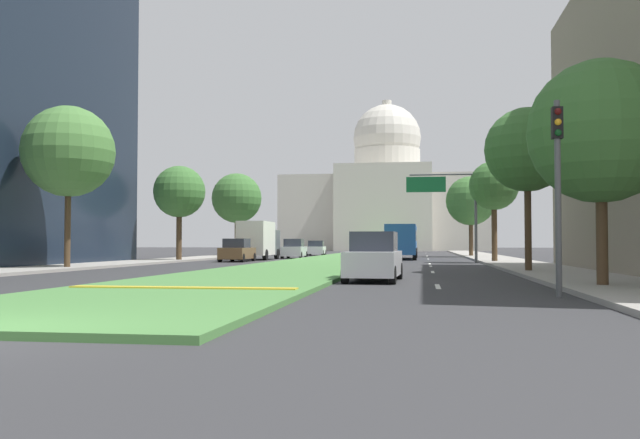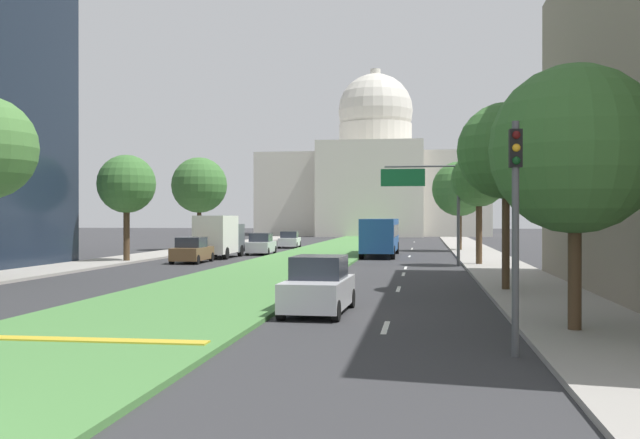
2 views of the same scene
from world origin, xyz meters
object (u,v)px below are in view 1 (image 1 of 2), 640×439
(capitol_building, at_px, (387,201))
(street_tree_left_distant, at_px, (237,198))
(sedan_distant, at_px, (294,249))
(street_tree_left_mid, at_px, (69,152))
(sedan_midblock, at_px, (237,251))
(street_tree_right_distant, at_px, (471,201))
(box_truck_delivery, at_px, (259,240))
(sedan_far_horizon, at_px, (316,249))
(street_tree_right_far, at_px, (494,186))
(street_tree_right_mid, at_px, (527,150))
(sedan_lead_stopped, at_px, (374,258))
(traffic_light_near_right, at_px, (558,171))
(street_tree_left_far, at_px, (179,192))
(street_tree_right_near, at_px, (600,132))
(city_bus, at_px, (402,239))
(overhead_guide_sign, at_px, (450,198))

(capitol_building, xyz_separation_m, street_tree_left_distant, (-12.27, -62.10, -3.38))
(capitol_building, distance_m, sedan_distant, 69.47)
(street_tree_left_mid, height_order, sedan_midblock, street_tree_left_mid)
(street_tree_right_distant, bearing_deg, street_tree_left_distant, -176.39)
(street_tree_left_mid, relative_size, box_truck_delivery, 1.37)
(street_tree_left_mid, relative_size, sedan_far_horizon, 2.06)
(street_tree_right_far, relative_size, box_truck_delivery, 1.13)
(street_tree_right_mid, relative_size, sedan_lead_stopped, 1.79)
(street_tree_right_far, bearing_deg, street_tree_left_distant, 142.51)
(street_tree_right_far, bearing_deg, capitol_building, 98.32)
(traffic_light_near_right, distance_m, street_tree_right_far, 30.26)
(sedan_midblock, bearing_deg, sedan_far_horizon, 84.92)
(street_tree_left_mid, height_order, sedan_lead_stopped, street_tree_left_mid)
(street_tree_right_mid, distance_m, box_truck_delivery, 29.73)
(street_tree_right_far, bearing_deg, sedan_distant, 144.75)
(street_tree_left_mid, xyz_separation_m, street_tree_left_distant, (-0.36, 33.86, -0.25))
(street_tree_left_far, xyz_separation_m, sedan_lead_stopped, (16.57, -23.82, -4.45))
(street_tree_right_near, xyz_separation_m, sedan_distant, (-17.09, 38.69, -4.02))
(capitol_building, relative_size, sedan_far_horizon, 9.01)
(capitol_building, relative_size, sedan_distant, 8.77)
(traffic_light_near_right, height_order, sedan_midblock, traffic_light_near_right)
(street_tree_left_distant, height_order, city_bus, street_tree_left_distant)
(capitol_building, bearing_deg, street_tree_right_distant, -79.20)
(sedan_lead_stopped, height_order, city_bus, city_bus)
(street_tree_right_far, height_order, sedan_far_horizon, street_tree_right_far)
(street_tree_right_distant, distance_m, sedan_midblock, 27.35)
(street_tree_right_mid, bearing_deg, sedan_far_horizon, 111.92)
(street_tree_left_mid, relative_size, sedan_lead_stopped, 2.02)
(sedan_lead_stopped, relative_size, sedan_midblock, 1.00)
(street_tree_right_distant, xyz_separation_m, box_truck_delivery, (-18.53, -13.35, -3.96))
(street_tree_right_far, bearing_deg, traffic_light_near_right, -92.82)
(street_tree_right_mid, relative_size, sedan_distant, 1.78)
(traffic_light_near_right, xyz_separation_m, sedan_lead_stopped, (-5.33, 6.55, -2.46))
(overhead_guide_sign, xyz_separation_m, street_tree_right_far, (3.05, 0.25, 0.82))
(street_tree_left_far, bearing_deg, city_bus, 32.40)
(sedan_midblock, bearing_deg, sedan_distant, 78.76)
(sedan_far_horizon, bearing_deg, street_tree_right_distant, -16.92)
(street_tree_right_distant, distance_m, city_bus, 11.98)
(sedan_distant, xyz_separation_m, box_truck_delivery, (-2.07, -5.18, 0.85))
(street_tree_right_far, height_order, sedan_lead_stopped, street_tree_right_far)
(street_tree_right_distant, bearing_deg, box_truck_delivery, -144.24)
(street_tree_left_far, bearing_deg, overhead_guide_sign, -1.32)
(city_bus, bearing_deg, box_truck_delivery, -160.95)
(capitol_building, distance_m, box_truck_delivery, 74.67)
(street_tree_right_near, bearing_deg, street_tree_right_distant, 90.77)
(capitol_building, xyz_separation_m, street_tree_left_mid, (-11.92, -95.96, -3.13))
(street_tree_right_mid, xyz_separation_m, sedan_lead_stopped, (-6.66, -7.38, -4.92))
(street_tree_right_distant, bearing_deg, sedan_distant, -153.61)
(traffic_light_near_right, xyz_separation_m, street_tree_left_distant, (-22.56, 48.60, 2.73))
(capitol_building, xyz_separation_m, city_bus, (4.96, -69.82, -7.65))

